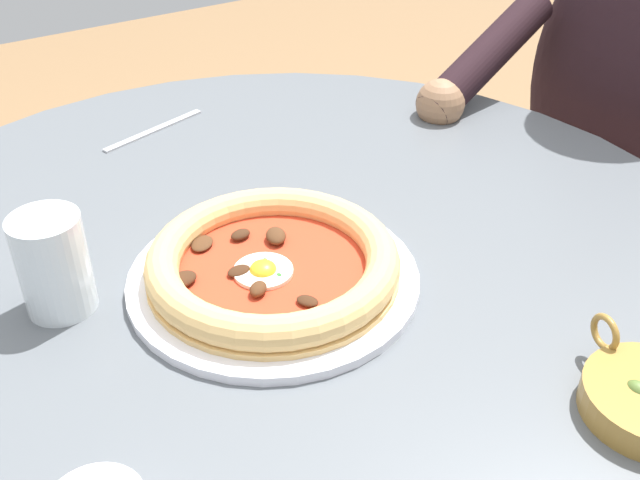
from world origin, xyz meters
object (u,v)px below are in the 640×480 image
(pizza_on_plate, at_px, (273,266))
(water_glass, at_px, (55,270))
(diner_person, at_px, (616,199))
(fork_utensil, at_px, (154,130))
(dining_table, at_px, (281,355))

(pizza_on_plate, bearing_deg, water_glass, 67.44)
(diner_person, bearing_deg, pizza_on_plate, 98.01)
(water_glass, distance_m, fork_utensil, 0.38)
(dining_table, distance_m, water_glass, 0.28)
(diner_person, bearing_deg, dining_table, 95.27)
(water_glass, distance_m, diner_person, 0.93)
(dining_table, relative_size, water_glass, 10.25)
(pizza_on_plate, relative_size, fork_utensil, 1.81)
(pizza_on_plate, distance_m, water_glass, 0.20)
(water_glass, bearing_deg, dining_table, -100.92)
(pizza_on_plate, xyz_separation_m, diner_person, (0.10, -0.71, -0.21))
(dining_table, xyz_separation_m, diner_person, (0.06, -0.69, -0.05))
(water_glass, bearing_deg, fork_utensil, -35.73)
(fork_utensil, height_order, diner_person, diner_person)
(dining_table, xyz_separation_m, pizza_on_plate, (-0.04, 0.03, 0.16))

